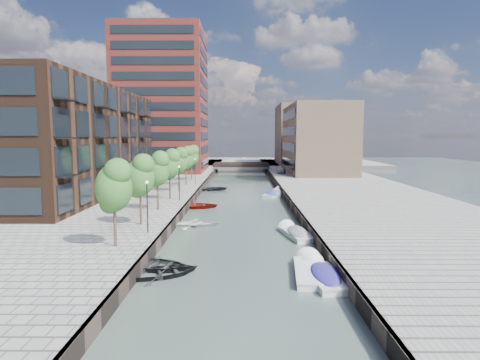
{
  "coord_description": "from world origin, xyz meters",
  "views": [
    {
      "loc": [
        0.27,
        -23.01,
        8.59
      ],
      "look_at": [
        0.0,
        23.4,
        3.5
      ],
      "focal_mm": 30.0,
      "sensor_mm": 36.0,
      "label": 1
    }
  ],
  "objects_px": {
    "bridge": "(241,167)",
    "sloop_4": "(212,190)",
    "car": "(282,170)",
    "motorboat_3": "(272,195)",
    "tree_2": "(157,168)",
    "tree_5": "(186,157)",
    "tree_0": "(114,185)",
    "motorboat_1": "(295,233)",
    "tree_4": "(179,160)",
    "sloop_1": "(156,269)",
    "sloop_0": "(164,275)",
    "sloop_2": "(197,208)",
    "motorboat_0": "(323,275)",
    "sloop_3": "(198,226)",
    "tree_3": "(169,164)",
    "motorboat_2": "(310,271)",
    "tree_1": "(140,175)",
    "motorboat_4": "(278,193)",
    "tree_6": "(192,155)"
  },
  "relations": [
    {
      "from": "bridge",
      "to": "tree_5",
      "type": "bearing_deg",
      "value": -104.44
    },
    {
      "from": "sloop_4",
      "to": "motorboat_3",
      "type": "xyz_separation_m",
      "value": [
        9.11,
        -5.97,
        0.19
      ]
    },
    {
      "from": "sloop_1",
      "to": "motorboat_2",
      "type": "xyz_separation_m",
      "value": [
        9.9,
        -0.64,
        0.11
      ]
    },
    {
      "from": "motorboat_2",
      "to": "car",
      "type": "relative_size",
      "value": 1.48
    },
    {
      "from": "sloop_2",
      "to": "motorboat_2",
      "type": "bearing_deg",
      "value": -159.44
    },
    {
      "from": "sloop_2",
      "to": "tree_2",
      "type": "bearing_deg",
      "value": 150.39
    },
    {
      "from": "tree_2",
      "to": "motorboat_0",
      "type": "xyz_separation_m",
      "value": [
        13.64,
        -17.51,
        -5.1
      ]
    },
    {
      "from": "tree_4",
      "to": "car",
      "type": "relative_size",
      "value": 1.54
    },
    {
      "from": "bridge",
      "to": "tree_5",
      "type": "relative_size",
      "value": 2.18
    },
    {
      "from": "tree_3",
      "to": "motorboat_2",
      "type": "xyz_separation_m",
      "value": [
        13.06,
        -23.41,
        -5.2
      ]
    },
    {
      "from": "tree_4",
      "to": "sloop_1",
      "type": "distance_m",
      "value": 30.4
    },
    {
      "from": "tree_6",
      "to": "motorboat_2",
      "type": "distance_m",
      "value": 46.58
    },
    {
      "from": "tree_6",
      "to": "sloop_1",
      "type": "xyz_separation_m",
      "value": [
        3.16,
        -43.77,
        -5.31
      ]
    },
    {
      "from": "tree_0",
      "to": "motorboat_3",
      "type": "relative_size",
      "value": 1.23
    },
    {
      "from": "tree_0",
      "to": "motorboat_4",
      "type": "height_order",
      "value": "tree_0"
    },
    {
      "from": "sloop_0",
      "to": "motorboat_4",
      "type": "bearing_deg",
      "value": -40.17
    },
    {
      "from": "sloop_2",
      "to": "bridge",
      "type": "bearing_deg",
      "value": -8.81
    },
    {
      "from": "motorboat_0",
      "to": "motorboat_1",
      "type": "relative_size",
      "value": 0.98
    },
    {
      "from": "tree_1",
      "to": "motorboat_3",
      "type": "bearing_deg",
      "value": 60.61
    },
    {
      "from": "bridge",
      "to": "motorboat_2",
      "type": "bearing_deg",
      "value": -86.29
    },
    {
      "from": "motorboat_3",
      "to": "tree_4",
      "type": "bearing_deg",
      "value": -170.25
    },
    {
      "from": "motorboat_2",
      "to": "tree_0",
      "type": "bearing_deg",
      "value": 169.55
    },
    {
      "from": "tree_0",
      "to": "sloop_1",
      "type": "distance_m",
      "value": 6.42
    },
    {
      "from": "motorboat_1",
      "to": "motorboat_0",
      "type": "bearing_deg",
      "value": -88.49
    },
    {
      "from": "motorboat_3",
      "to": "bridge",
      "type": "bearing_deg",
      "value": 96.94
    },
    {
      "from": "motorboat_1",
      "to": "motorboat_2",
      "type": "relative_size",
      "value": 0.95
    },
    {
      "from": "tree_2",
      "to": "tree_5",
      "type": "bearing_deg",
      "value": 90.0
    },
    {
      "from": "tree_0",
      "to": "tree_1",
      "type": "relative_size",
      "value": 1.0
    },
    {
      "from": "motorboat_2",
      "to": "bridge",
      "type": "bearing_deg",
      "value": 93.71
    },
    {
      "from": "tree_2",
      "to": "sloop_0",
      "type": "bearing_deg",
      "value": -77.02
    },
    {
      "from": "bridge",
      "to": "motorboat_2",
      "type": "xyz_separation_m",
      "value": [
        4.56,
        -70.41,
        -1.28
      ]
    },
    {
      "from": "bridge",
      "to": "sloop_4",
      "type": "distance_m",
      "value": 32.12
    },
    {
      "from": "tree_2",
      "to": "motorboat_4",
      "type": "xyz_separation_m",
      "value": [
        14.01,
        17.96,
        -5.1
      ]
    },
    {
      "from": "sloop_0",
      "to": "tree_4",
      "type": "bearing_deg",
      "value": -16.87
    },
    {
      "from": "sloop_4",
      "to": "car",
      "type": "height_order",
      "value": "car"
    },
    {
      "from": "sloop_4",
      "to": "bridge",
      "type": "bearing_deg",
      "value": -22.59
    },
    {
      "from": "bridge",
      "to": "tree_4",
      "type": "distance_m",
      "value": 41.08
    },
    {
      "from": "tree_0",
      "to": "motorboat_1",
      "type": "bearing_deg",
      "value": 27.85
    },
    {
      "from": "sloop_4",
      "to": "motorboat_4",
      "type": "bearing_deg",
      "value": -127.58
    },
    {
      "from": "tree_0",
      "to": "motorboat_1",
      "type": "xyz_separation_m",
      "value": [
        13.36,
        7.06,
        -5.1
      ]
    },
    {
      "from": "tree_0",
      "to": "motorboat_0",
      "type": "bearing_deg",
      "value": -14.42
    },
    {
      "from": "tree_2",
      "to": "car",
      "type": "distance_m",
      "value": 44.13
    },
    {
      "from": "sloop_3",
      "to": "motorboat_3",
      "type": "relative_size",
      "value": 0.85
    },
    {
      "from": "tree_5",
      "to": "sloop_4",
      "type": "distance_m",
      "value": 6.75
    },
    {
      "from": "motorboat_0",
      "to": "motorboat_3",
      "type": "bearing_deg",
      "value": 90.92
    },
    {
      "from": "tree_0",
      "to": "sloop_1",
      "type": "height_order",
      "value": "tree_0"
    },
    {
      "from": "sloop_4",
      "to": "tree_0",
      "type": "bearing_deg",
      "value": 159.21
    },
    {
      "from": "sloop_0",
      "to": "motorboat_3",
      "type": "bearing_deg",
      "value": -39.5
    },
    {
      "from": "tree_3",
      "to": "motorboat_3",
      "type": "bearing_deg",
      "value": 35.24
    },
    {
      "from": "tree_0",
      "to": "motorboat_3",
      "type": "xyz_separation_m",
      "value": [
        13.1,
        30.25,
        -5.12
      ]
    }
  ]
}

